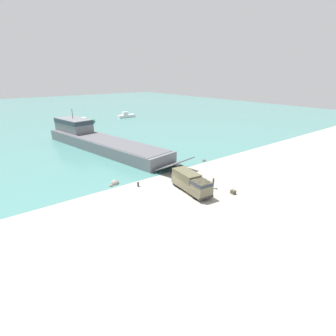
% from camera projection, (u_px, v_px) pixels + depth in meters
% --- Properties ---
extents(ground_plane, '(240.00, 240.00, 0.00)m').
position_uv_depth(ground_plane, '(164.00, 188.00, 40.45)').
color(ground_plane, '#9E998E').
extents(water_surface, '(240.00, 180.00, 0.01)m').
position_uv_depth(water_surface, '(29.00, 115.00, 110.75)').
color(water_surface, '#477F7A').
rests_on(water_surface, ground_plane).
extents(landing_craft, '(13.83, 42.93, 8.13)m').
position_uv_depth(landing_craft, '(96.00, 139.00, 61.97)').
color(landing_craft, slate).
rests_on(landing_craft, ground_plane).
extents(military_truck, '(3.31, 7.80, 2.79)m').
position_uv_depth(military_truck, '(191.00, 182.00, 38.72)').
color(military_truck, '#6B664C').
rests_on(military_truck, ground_plane).
extents(soldier_on_ramp, '(0.50, 0.46, 1.75)m').
position_uv_depth(soldier_on_ramp, '(213.00, 182.00, 40.07)').
color(soldier_on_ramp, '#3D4C33').
rests_on(soldier_on_ramp, ground_plane).
extents(moored_boat_a, '(7.07, 5.45, 1.74)m').
position_uv_depth(moored_boat_a, '(85.00, 121.00, 94.19)').
color(moored_boat_a, '#2D7060').
rests_on(moored_boat_a, ground_plane).
extents(moored_boat_b, '(7.23, 2.05, 2.22)m').
position_uv_depth(moored_boat_b, '(126.00, 116.00, 104.37)').
color(moored_boat_b, white).
rests_on(moored_boat_b, ground_plane).
extents(mooring_bollard, '(0.35, 0.35, 0.77)m').
position_uv_depth(mooring_bollard, '(138.00, 184.00, 40.84)').
color(mooring_bollard, '#333338').
rests_on(mooring_bollard, ground_plane).
extents(cargo_crate, '(0.63, 0.73, 0.57)m').
position_uv_depth(cargo_crate, '(233.00, 192.00, 38.43)').
color(cargo_crate, '#4C4738').
rests_on(cargo_crate, ground_plane).
extents(shoreline_rock_a, '(0.67, 0.67, 0.67)m').
position_uv_depth(shoreline_rock_a, '(111.00, 186.00, 41.11)').
color(shoreline_rock_a, gray).
rests_on(shoreline_rock_a, ground_plane).
extents(shoreline_rock_b, '(1.34, 1.34, 1.34)m').
position_uv_depth(shoreline_rock_b, '(115.00, 184.00, 42.01)').
color(shoreline_rock_b, gray).
rests_on(shoreline_rock_b, ground_plane).
extents(shoreline_rock_c, '(0.82, 0.82, 0.82)m').
position_uv_depth(shoreline_rock_c, '(204.00, 161.00, 52.89)').
color(shoreline_rock_c, '#66605B').
rests_on(shoreline_rock_c, ground_plane).
extents(shoreline_rock_d, '(1.39, 1.39, 1.39)m').
position_uv_depth(shoreline_rock_d, '(181.00, 168.00, 48.73)').
color(shoreline_rock_d, '#66605B').
rests_on(shoreline_rock_d, ground_plane).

